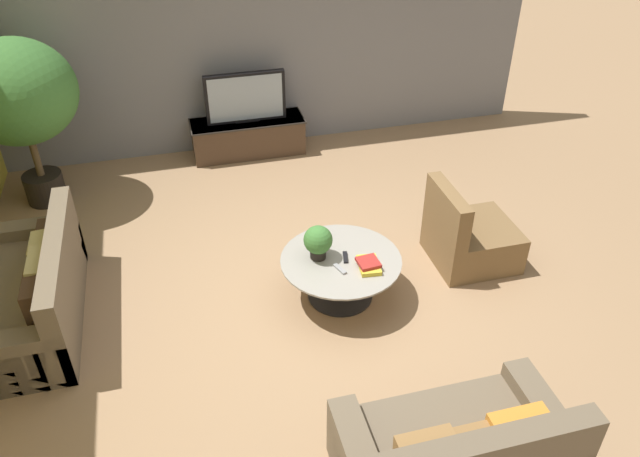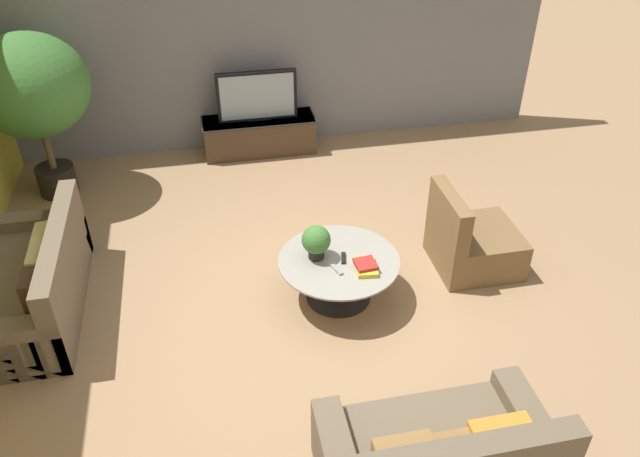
# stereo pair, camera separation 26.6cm
# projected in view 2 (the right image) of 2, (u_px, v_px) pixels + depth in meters

# --- Properties ---
(ground_plane) EXTENTS (24.00, 24.00, 0.00)m
(ground_plane) POSITION_uv_depth(u_px,v_px,m) (315.00, 290.00, 6.00)
(ground_plane) COLOR #9E7A56
(back_wall_stone) EXTENTS (7.40, 0.12, 3.00)m
(back_wall_stone) POSITION_uv_depth(u_px,v_px,m) (263.00, 31.00, 7.76)
(back_wall_stone) COLOR slate
(back_wall_stone) RESTS_ON ground
(media_console) EXTENTS (1.46, 0.50, 0.47)m
(media_console) POSITION_uv_depth(u_px,v_px,m) (259.00, 134.00, 8.20)
(media_console) COLOR #473323
(media_console) RESTS_ON ground
(television) EXTENTS (1.02, 0.13, 0.64)m
(television) POSITION_uv_depth(u_px,v_px,m) (257.00, 96.00, 7.89)
(television) COLOR black
(television) RESTS_ON media_console
(coffee_table) EXTENTS (1.11, 1.11, 0.44)m
(coffee_table) POSITION_uv_depth(u_px,v_px,m) (339.00, 271.00, 5.75)
(coffee_table) COLOR black
(coffee_table) RESTS_ON ground
(couch_by_wall) EXTENTS (0.84, 1.79, 0.84)m
(couch_by_wall) POSITION_uv_depth(u_px,v_px,m) (35.00, 285.00, 5.62)
(couch_by_wall) COLOR brown
(couch_by_wall) RESTS_ON ground
(armchair_wicker) EXTENTS (0.80, 0.76, 0.86)m
(armchair_wicker) POSITION_uv_depth(u_px,v_px,m) (471.00, 243.00, 6.18)
(armchair_wicker) COLOR brown
(armchair_wicker) RESTS_ON ground
(potted_palm_tall) EXTENTS (1.25, 1.25, 1.91)m
(potted_palm_tall) POSITION_uv_depth(u_px,v_px,m) (32.00, 89.00, 6.74)
(potted_palm_tall) COLOR black
(potted_palm_tall) RESTS_ON ground
(potted_plant_tabletop) EXTENTS (0.26, 0.26, 0.33)m
(potted_plant_tabletop) POSITION_uv_depth(u_px,v_px,m) (316.00, 241.00, 5.61)
(potted_plant_tabletop) COLOR black
(potted_plant_tabletop) RESTS_ON coffee_table
(book_stack) EXTENTS (0.21, 0.30, 0.07)m
(book_stack) POSITION_uv_depth(u_px,v_px,m) (366.00, 266.00, 5.55)
(book_stack) COLOR gold
(book_stack) RESTS_ON coffee_table
(remote_black) EXTENTS (0.07, 0.16, 0.02)m
(remote_black) POSITION_uv_depth(u_px,v_px,m) (343.00, 258.00, 5.68)
(remote_black) COLOR black
(remote_black) RESTS_ON coffee_table
(remote_silver) EXTENTS (0.09, 0.16, 0.02)m
(remote_silver) POSITION_uv_depth(u_px,v_px,m) (337.00, 269.00, 5.55)
(remote_silver) COLOR gray
(remote_silver) RESTS_ON coffee_table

